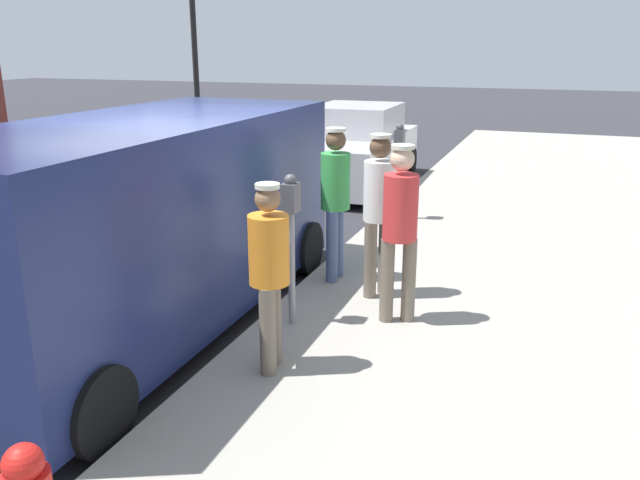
% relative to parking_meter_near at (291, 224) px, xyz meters
% --- Properties ---
extents(ground_plane, '(80.00, 80.00, 0.00)m').
position_rel_parking_meter_near_xyz_m(ground_plane, '(-1.35, 0.21, -1.18)').
color(ground_plane, '#2D2D33').
extents(sidewalk_slab, '(5.00, 32.00, 0.15)m').
position_rel_parking_meter_near_xyz_m(sidewalk_slab, '(2.15, 0.21, -1.11)').
color(sidewalk_slab, '#9E998E').
rests_on(sidewalk_slab, ground).
extents(parking_meter_near, '(0.14, 0.18, 1.52)m').
position_rel_parking_meter_near_xyz_m(parking_meter_near, '(0.00, 0.00, 0.00)').
color(parking_meter_near, gray).
rests_on(parking_meter_near, sidewalk_slab).
extents(parking_meter_far, '(0.14, 0.18, 1.52)m').
position_rel_parking_meter_near_xyz_m(parking_meter_far, '(0.00, 4.33, 0.00)').
color(parking_meter_far, gray).
rests_on(parking_meter_far, sidewalk_slab).
extents(pedestrian_in_orange, '(0.34, 0.36, 1.63)m').
position_rel_parking_meter_near_xyz_m(pedestrian_in_orange, '(0.21, -0.95, -0.10)').
color(pedestrian_in_orange, '#726656').
rests_on(pedestrian_in_orange, sidewalk_slab).
extents(pedestrian_in_green, '(0.34, 0.36, 1.80)m').
position_rel_parking_meter_near_xyz_m(pedestrian_in_green, '(-0.02, 1.36, 0.01)').
color(pedestrian_in_green, '#4C608C').
rests_on(pedestrian_in_green, sidewalk_slab).
extents(pedestrian_in_red, '(0.34, 0.34, 1.79)m').
position_rel_parking_meter_near_xyz_m(pedestrian_in_red, '(0.98, 0.42, 0.00)').
color(pedestrian_in_red, '#726656').
rests_on(pedestrian_in_red, sidewalk_slab).
extents(pedestrian_in_white, '(0.34, 0.34, 1.79)m').
position_rel_parking_meter_near_xyz_m(pedestrian_in_white, '(0.59, 1.03, 0.01)').
color(pedestrian_in_white, '#726656').
rests_on(pedestrian_in_white, sidewalk_slab).
extents(parked_van, '(2.15, 5.21, 2.15)m').
position_rel_parking_meter_near_xyz_m(parked_van, '(-1.50, -0.27, -0.03)').
color(parked_van, navy).
rests_on(parked_van, ground).
extents(parked_sedan_ahead, '(2.05, 4.45, 1.65)m').
position_rel_parking_meter_near_xyz_m(parked_sedan_ahead, '(-1.65, 7.20, -0.43)').
color(parked_sedan_ahead, '#BCBCC1').
rests_on(parked_sedan_ahead, ground).
extents(traffic_light_corner, '(2.48, 0.42, 5.20)m').
position_rel_parking_meter_near_xyz_m(traffic_light_corner, '(-8.37, 10.89, 2.34)').
color(traffic_light_corner, black).
rests_on(traffic_light_corner, ground).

